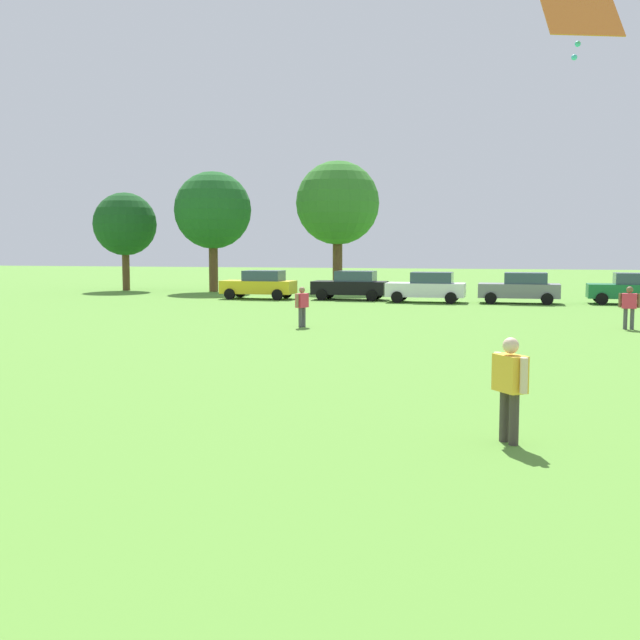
{
  "coord_description": "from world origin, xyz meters",
  "views": [
    {
      "loc": [
        7.48,
        -1.09,
        3.07
      ],
      "look_at": [
        4.71,
        9.79,
        2.01
      ],
      "focal_mm": 43.64,
      "sensor_mm": 36.0,
      "label": 1
    }
  ],
  "objects_px": {
    "parked_car_black_1": "(351,285)",
    "parked_car_white_2": "(427,287)",
    "parked_car_green_4": "(631,288)",
    "tree_far_right": "(338,203)",
    "tree_center": "(213,211)",
    "kite": "(581,18)",
    "bystander_midfield": "(302,303)",
    "bystander_near_trees": "(629,304)",
    "parked_car_yellow_0": "(260,284)",
    "parked_car_gray_3": "(521,288)",
    "adult_bystander": "(510,381)",
    "tree_far_left": "(125,224)"
  },
  "relations": [
    {
      "from": "parked_car_white_2",
      "to": "parked_car_green_4",
      "type": "relative_size",
      "value": 1.0
    },
    {
      "from": "kite",
      "to": "tree_center",
      "type": "xyz_separation_m",
      "value": [
        -21.28,
        35.82,
        -1.39
      ]
    },
    {
      "from": "parked_car_white_2",
      "to": "bystander_near_trees",
      "type": "bearing_deg",
      "value": 125.69
    },
    {
      "from": "parked_car_green_4",
      "to": "tree_far_right",
      "type": "height_order",
      "value": "tree_far_right"
    },
    {
      "from": "parked_car_black_1",
      "to": "parked_car_white_2",
      "type": "relative_size",
      "value": 1.0
    },
    {
      "from": "parked_car_yellow_0",
      "to": "parked_car_black_1",
      "type": "bearing_deg",
      "value": -173.61
    },
    {
      "from": "parked_car_white_2",
      "to": "tree_center",
      "type": "relative_size",
      "value": 0.52
    },
    {
      "from": "kite",
      "to": "parked_car_black_1",
      "type": "height_order",
      "value": "kite"
    },
    {
      "from": "parked_car_black_1",
      "to": "bystander_near_trees",
      "type": "bearing_deg",
      "value": 134.96
    },
    {
      "from": "parked_car_gray_3",
      "to": "tree_far_right",
      "type": "bearing_deg",
      "value": -36.64
    },
    {
      "from": "parked_car_yellow_0",
      "to": "parked_car_black_1",
      "type": "relative_size",
      "value": 1.0
    },
    {
      "from": "kite",
      "to": "bystander_near_trees",
      "type": "bearing_deg",
      "value": 79.37
    },
    {
      "from": "parked_car_yellow_0",
      "to": "parked_car_green_4",
      "type": "relative_size",
      "value": 1.0
    },
    {
      "from": "adult_bystander",
      "to": "tree_far_right",
      "type": "relative_size",
      "value": 0.19
    },
    {
      "from": "bystander_midfield",
      "to": "parked_car_green_4",
      "type": "height_order",
      "value": "parked_car_green_4"
    },
    {
      "from": "parked_car_gray_3",
      "to": "tree_far_left",
      "type": "distance_m",
      "value": 28.04
    },
    {
      "from": "adult_bystander",
      "to": "bystander_near_trees",
      "type": "height_order",
      "value": "adult_bystander"
    },
    {
      "from": "kite",
      "to": "tree_far_left",
      "type": "relative_size",
      "value": 0.21
    },
    {
      "from": "adult_bystander",
      "to": "parked_car_yellow_0",
      "type": "distance_m",
      "value": 34.59
    },
    {
      "from": "bystander_near_trees",
      "to": "parked_car_gray_3",
      "type": "bearing_deg",
      "value": 115.04
    },
    {
      "from": "kite",
      "to": "parked_car_gray_3",
      "type": "bearing_deg",
      "value": 91.54
    },
    {
      "from": "parked_car_green_4",
      "to": "tree_center",
      "type": "distance_m",
      "value": 27.24
    },
    {
      "from": "bystander_midfield",
      "to": "tree_center",
      "type": "distance_m",
      "value": 25.18
    },
    {
      "from": "bystander_near_trees",
      "to": "parked_car_gray_3",
      "type": "xyz_separation_m",
      "value": [
        -3.89,
        12.81,
        -0.1
      ]
    },
    {
      "from": "parked_car_gray_3",
      "to": "bystander_near_trees",
      "type": "bearing_deg",
      "value": 106.88
    },
    {
      "from": "parked_car_white_2",
      "to": "tree_center",
      "type": "height_order",
      "value": "tree_center"
    },
    {
      "from": "bystander_near_trees",
      "to": "kite",
      "type": "relative_size",
      "value": 1.12
    },
    {
      "from": "parked_car_black_1",
      "to": "tree_far_left",
      "type": "relative_size",
      "value": 0.62
    },
    {
      "from": "kite",
      "to": "parked_car_gray_3",
      "type": "relative_size",
      "value": 0.33
    },
    {
      "from": "kite",
      "to": "tree_far_left",
      "type": "bearing_deg",
      "value": 127.98
    },
    {
      "from": "tree_center",
      "to": "tree_far_right",
      "type": "bearing_deg",
      "value": 18.34
    },
    {
      "from": "parked_car_black_1",
      "to": "parked_car_yellow_0",
      "type": "bearing_deg",
      "value": 6.39
    },
    {
      "from": "tree_center",
      "to": "tree_far_right",
      "type": "height_order",
      "value": "tree_far_right"
    },
    {
      "from": "adult_bystander",
      "to": "parked_car_gray_3",
      "type": "xyz_separation_m",
      "value": [
        0.24,
        31.26,
        -0.14
      ]
    },
    {
      "from": "bystander_midfield",
      "to": "parked_car_yellow_0",
      "type": "distance_m",
      "value": 16.48
    },
    {
      "from": "parked_car_white_2",
      "to": "tree_far_left",
      "type": "xyz_separation_m",
      "value": [
        -22.03,
        6.74,
        3.79
      ]
    },
    {
      "from": "parked_car_yellow_0",
      "to": "parked_car_black_1",
      "type": "distance_m",
      "value": 5.44
    },
    {
      "from": "tree_far_right",
      "to": "parked_car_green_4",
      "type": "bearing_deg",
      "value": -24.79
    },
    {
      "from": "bystander_near_trees",
      "to": "parked_car_black_1",
      "type": "distance_m",
      "value": 19.02
    },
    {
      "from": "tree_far_right",
      "to": "parked_car_black_1",
      "type": "bearing_deg",
      "value": -71.87
    },
    {
      "from": "bystander_near_trees",
      "to": "tree_far_left",
      "type": "relative_size",
      "value": 0.23
    },
    {
      "from": "bystander_near_trees",
      "to": "parked_car_yellow_0",
      "type": "relative_size",
      "value": 0.37
    },
    {
      "from": "tree_far_left",
      "to": "parked_car_white_2",
      "type": "bearing_deg",
      "value": -17.01
    },
    {
      "from": "bystander_midfield",
      "to": "bystander_near_trees",
      "type": "bearing_deg",
      "value": 120.41
    },
    {
      "from": "bystander_midfield",
      "to": "kite",
      "type": "bearing_deg",
      "value": 52.17
    },
    {
      "from": "parked_car_yellow_0",
      "to": "parked_car_white_2",
      "type": "relative_size",
      "value": 1.0
    },
    {
      "from": "tree_far_left",
      "to": "tree_center",
      "type": "height_order",
      "value": "tree_center"
    },
    {
      "from": "parked_car_green_4",
      "to": "tree_far_right",
      "type": "bearing_deg",
      "value": -24.79
    },
    {
      "from": "tree_far_right",
      "to": "bystander_midfield",
      "type": "bearing_deg",
      "value": -80.16
    },
    {
      "from": "adult_bystander",
      "to": "parked_car_gray_3",
      "type": "distance_m",
      "value": 31.27
    }
  ]
}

